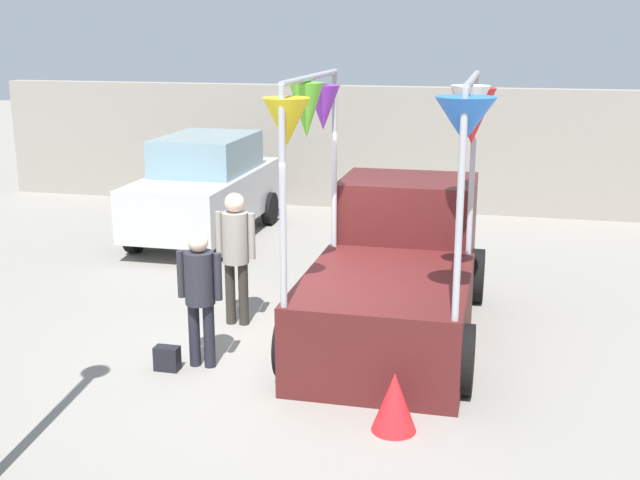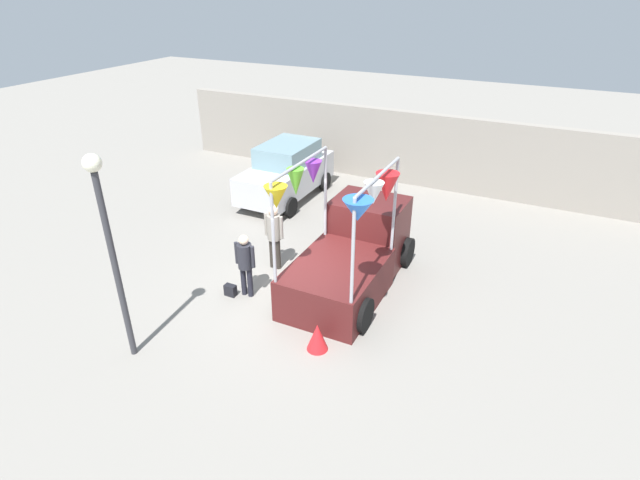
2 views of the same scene
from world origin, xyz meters
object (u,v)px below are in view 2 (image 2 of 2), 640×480
(handbag, at_px, (230,290))
(folded_kite_bundle_crimson, at_px, (317,337))
(vendor_truck, at_px, (354,250))
(street_lamp, at_px, (108,234))
(person_customer, at_px, (245,260))
(person_vendor, at_px, (274,231))
(parked_car, at_px, (286,171))

(handbag, relative_size, folded_kite_bundle_crimson, 0.47)
(vendor_truck, height_order, street_lamp, street_lamp)
(person_customer, distance_m, street_lamp, 3.39)
(street_lamp, height_order, folded_kite_bundle_crimson, street_lamp)
(person_vendor, height_order, handbag, person_vendor)
(person_vendor, relative_size, street_lamp, 0.42)
(handbag, xyz_separation_m, folded_kite_bundle_crimson, (2.71, -0.82, 0.16))
(vendor_truck, relative_size, parked_car, 1.04)
(parked_car, bearing_deg, handbag, -73.43)
(folded_kite_bundle_crimson, bearing_deg, vendor_truck, 97.35)
(vendor_truck, height_order, handbag, vendor_truck)
(person_vendor, relative_size, folded_kite_bundle_crimson, 2.93)
(person_vendor, xyz_separation_m, handbag, (-0.30, -1.59, -0.93))
(parked_car, relative_size, person_vendor, 2.28)
(person_customer, relative_size, handbag, 5.69)
(street_lamp, bearing_deg, handbag, 77.79)
(person_vendor, relative_size, handbag, 6.28)
(vendor_truck, distance_m, parked_car, 5.65)
(parked_car, height_order, street_lamp, street_lamp)
(person_vendor, xyz_separation_m, street_lamp, (-0.85, -4.15, 1.63))
(person_customer, height_order, handbag, person_customer)
(vendor_truck, height_order, parked_car, vendor_truck)
(person_customer, xyz_separation_m, handbag, (-0.35, -0.20, -0.82))
(handbag, bearing_deg, vendor_truck, 38.54)
(vendor_truck, relative_size, handbag, 14.84)
(person_customer, bearing_deg, street_lamp, -108.12)
(handbag, bearing_deg, folded_kite_bundle_crimson, -16.86)
(person_customer, bearing_deg, person_vendor, 92.08)
(handbag, xyz_separation_m, street_lamp, (-0.55, -2.56, 2.56))
(vendor_truck, distance_m, person_vendor, 2.09)
(person_customer, relative_size, folded_kite_bundle_crimson, 2.66)
(person_vendor, distance_m, handbag, 1.86)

